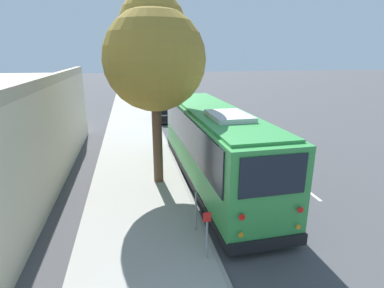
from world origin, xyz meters
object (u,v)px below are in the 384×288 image
Objects in this scene: shuttle_bus at (213,141)px; sign_post_near at (207,235)px; fire_hydrant at (157,126)px; parked_sedan_black at (167,113)px; sign_post_far at (196,211)px; street_tree at (154,53)px; parked_sedan_tan at (161,101)px.

shuttle_bus is 5.75m from sign_post_near.
sign_post_near is at bearing -179.88° from fire_hydrant.
sign_post_far is at bearing 171.63° from parked_sedan_black.
sign_post_near reaches higher than parked_sedan_black.
parked_sedan_black reaches higher than fire_hydrant.
parked_sedan_black is 0.54× the size of street_tree.
street_tree reaches higher than shuttle_bus.
sign_post_far is (-24.81, 1.43, 0.22)m from parked_sedan_tan.
parked_sedan_black is 14.20m from street_tree.
shuttle_bus is at bearing 177.47° from parked_sedan_black.
fire_hydrant is (-4.38, 1.27, -0.04)m from parked_sedan_black.
street_tree is at bearing 169.10° from parked_sedan_tan.
parked_sedan_black is at bearing -3.78° from sign_post_near.
parked_sedan_black is (13.40, 0.41, -1.29)m from shuttle_bus.
parked_sedan_tan is at bearing -0.60° from shuttle_bus.
fire_hydrant is at bearing 9.36° from shuttle_bus.
street_tree is (-13.11, 2.04, 5.07)m from parked_sedan_black.
sign_post_near is 1.75× the size of fire_hydrant.
parked_sedan_black is at bearing -16.22° from fire_hydrant.
sign_post_far is (-4.00, 1.65, -1.07)m from shuttle_bus.
parked_sedan_tan reaches higher than parked_sedan_black.
parked_sedan_tan is 5.75× the size of fire_hydrant.
sign_post_far is (1.41, 0.00, -0.07)m from sign_post_near.
shuttle_bus reaches higher than parked_sedan_tan.
street_tree is 10.15m from fire_hydrant.
parked_sedan_tan is 11.88m from fire_hydrant.
parked_sedan_tan is at bearing -3.30° from sign_post_far.
fire_hydrant is (14.43, 0.03, -0.33)m from sign_post_near.
street_tree reaches higher than sign_post_near.
sign_post_near is at bearing -172.06° from street_tree.
sign_post_near is 1.41m from sign_post_far.
shuttle_bus is 8.52× the size of sign_post_far.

